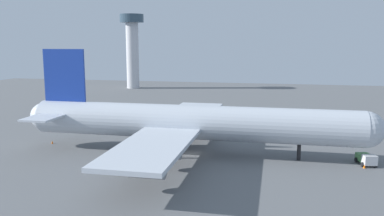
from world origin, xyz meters
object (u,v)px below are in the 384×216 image
at_px(cargo_airplane, 191,123).
at_px(control_tower, 132,44).
at_px(catering_truck, 78,120).
at_px(safety_cone_nose, 364,166).
at_px(baggage_tug, 366,159).
at_px(safety_cone_tail, 52,142).

xyz_separation_m(cargo_airplane, control_tower, (-50.51, 105.33, 14.40)).
xyz_separation_m(catering_truck, safety_cone_nose, (67.25, -24.31, -0.70)).
bearing_deg(catering_truck, baggage_tug, -18.07).
xyz_separation_m(baggage_tug, catering_truck, (-67.97, 22.17, -0.08)).
bearing_deg(safety_cone_tail, control_tower, 100.58).
bearing_deg(baggage_tug, catering_truck, 161.93).
xyz_separation_m(safety_cone_nose, safety_cone_tail, (-62.79, 4.30, -0.03)).
bearing_deg(catering_truck, control_tower, 100.10).
distance_m(safety_cone_nose, control_tower, 137.18).
distance_m(cargo_airplane, baggage_tug, 32.77).
bearing_deg(safety_cone_tail, cargo_airplane, -3.06).
bearing_deg(baggage_tug, cargo_airplane, 179.12).
bearing_deg(cargo_airplane, safety_cone_nose, -4.75).
distance_m(safety_cone_tail, control_tower, 107.40).
relative_size(cargo_airplane, safety_cone_tail, 115.74).
bearing_deg(control_tower, catering_truck, -79.90).
distance_m(catering_truck, safety_cone_nose, 71.51).
relative_size(catering_truck, safety_cone_nose, 7.04).
bearing_deg(cargo_airplane, safety_cone_tail, 176.94).
height_order(cargo_airplane, control_tower, control_tower).
xyz_separation_m(baggage_tug, safety_cone_tail, (-63.51, 2.17, -0.81)).
height_order(safety_cone_tail, control_tower, control_tower).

